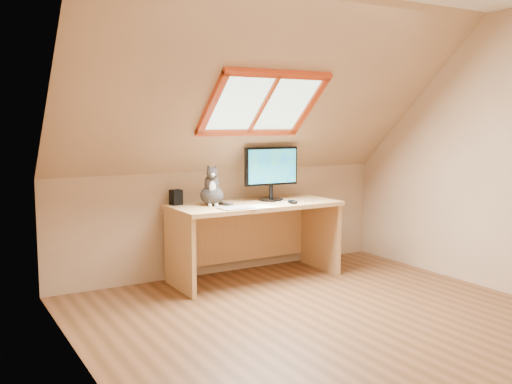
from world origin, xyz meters
TOP-DOWN VIEW (x-y plane):
  - ground at (0.00, 0.00)m, footprint 3.50×3.50m
  - room_shell at (0.00, -0.09)m, footprint 3.52×3.52m
  - desk at (0.12, 1.45)m, footprint 1.58×0.69m
  - monitor at (0.33, 1.44)m, footprint 0.56×0.23m
  - cat at (-0.30, 1.44)m, footprint 0.27×0.30m
  - desk_speaker at (-0.57, 1.63)m, footprint 0.11×0.11m
  - graphics_tablet at (-0.21, 1.15)m, footprint 0.29×0.20m
  - mouse at (0.39, 1.15)m, footprint 0.09×0.12m
  - papers at (0.06, 1.12)m, footprint 0.33×0.27m
  - cables at (0.48, 1.26)m, footprint 0.51×0.26m

SIDE VIEW (x-z plane):
  - ground at x=0.00m, z-range 0.00..0.00m
  - desk at x=0.12m, z-range 0.14..0.86m
  - papers at x=0.06m, z-range 0.72..0.72m
  - cables at x=0.48m, z-range 0.72..0.73m
  - graphics_tablet at x=-0.21m, z-range 0.72..0.73m
  - mouse at x=0.39m, z-range 0.72..0.75m
  - desk_speaker at x=-0.57m, z-range 0.72..0.86m
  - cat at x=-0.30m, z-range 0.66..1.04m
  - monitor at x=0.33m, z-range 0.76..1.27m
  - room_shell at x=0.00m, z-range 0.23..2.64m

